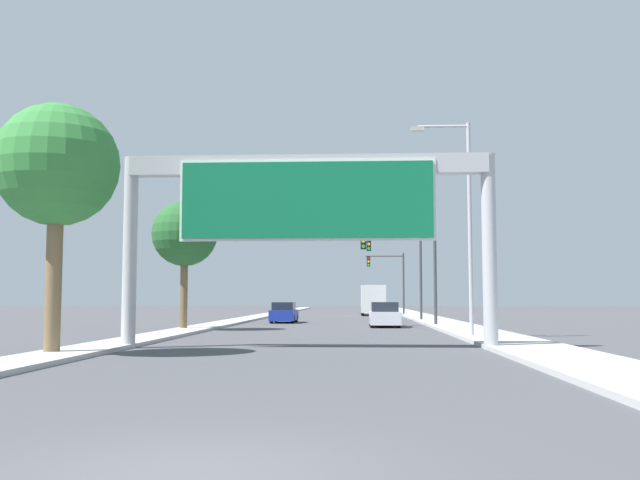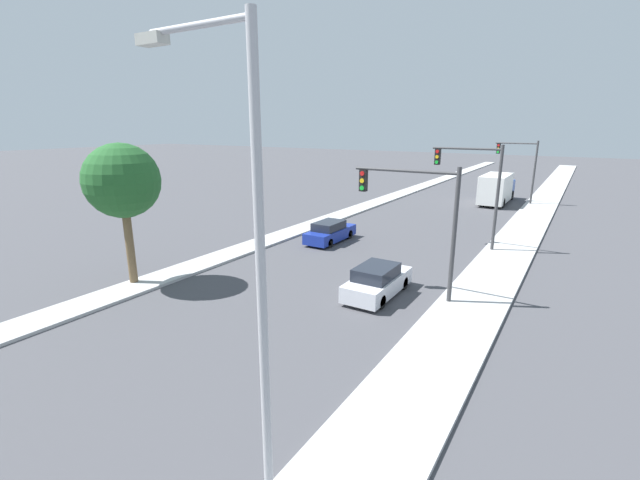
% 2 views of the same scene
% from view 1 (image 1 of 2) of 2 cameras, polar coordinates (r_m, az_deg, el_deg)
% --- Properties ---
extents(ground_plane, '(300.00, 300.00, 0.00)m').
position_cam_1_polar(ground_plane, '(7.77, -10.54, -17.92)').
color(ground_plane, '#47474C').
extents(sidewalk_right, '(3.00, 120.00, 0.15)m').
position_cam_1_polar(sidewalk_right, '(67.66, 8.02, -6.07)').
color(sidewalk_right, '#B1B1B1').
rests_on(sidewalk_right, ground).
extents(median_strip_left, '(2.00, 120.00, 0.15)m').
position_cam_1_polar(median_strip_left, '(67.98, -4.74, -6.09)').
color(median_strip_left, '#B1B1B1').
rests_on(median_strip_left, ground).
extents(sign_gantry, '(13.41, 0.73, 6.93)m').
position_cam_1_polar(sign_gantry, '(25.53, -1.03, 3.26)').
color(sign_gantry, '#B2B2B7').
rests_on(sign_gantry, ground).
extents(car_near_right, '(1.82, 4.48, 1.54)m').
position_cam_1_polar(car_near_right, '(44.62, 5.18, -6.02)').
color(car_near_right, silver).
rests_on(car_near_right, ground).
extents(car_near_center, '(1.74, 4.57, 1.49)m').
position_cam_1_polar(car_near_center, '(52.16, -2.89, -5.86)').
color(car_near_center, navy).
rests_on(car_near_center, ground).
extents(truck_box_primary, '(2.44, 8.38, 3.09)m').
position_cam_1_polar(truck_box_primary, '(74.47, 4.25, -4.81)').
color(truck_box_primary, navy).
rests_on(truck_box_primary, ground).
extents(traffic_light_near_intersection, '(5.03, 0.32, 6.29)m').
position_cam_1_polar(traffic_light_near_intersection, '(45.56, 7.18, -1.49)').
color(traffic_light_near_intersection, '#3D3D3F').
rests_on(traffic_light_near_intersection, ground).
extents(traffic_light_mid_block, '(4.45, 0.32, 6.85)m').
position_cam_1_polar(traffic_light_mid_block, '(55.56, 6.69, -1.75)').
color(traffic_light_mid_block, '#3D3D3F').
rests_on(traffic_light_mid_block, ground).
extents(traffic_light_far_intersection, '(4.08, 0.32, 6.51)m').
position_cam_1_polar(traffic_light_far_intersection, '(75.50, 5.75, -2.70)').
color(traffic_light_far_intersection, '#3D3D3F').
rests_on(traffic_light_far_intersection, ground).
extents(palm_tree_foreground, '(3.87, 3.87, 7.92)m').
position_cam_1_polar(palm_tree_foreground, '(24.05, -20.29, 5.49)').
color(palm_tree_foreground, brown).
rests_on(palm_tree_foreground, ground).
extents(palm_tree_background, '(3.65, 3.65, 7.21)m').
position_cam_1_polar(palm_tree_background, '(40.53, -10.77, 0.44)').
color(palm_tree_background, brown).
rests_on(palm_tree_background, ground).
extents(street_lamp_right, '(2.68, 0.28, 9.72)m').
position_cam_1_polar(street_lamp_right, '(32.63, 11.36, 2.26)').
color(street_lamp_right, '#B2B2B7').
rests_on(street_lamp_right, ground).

